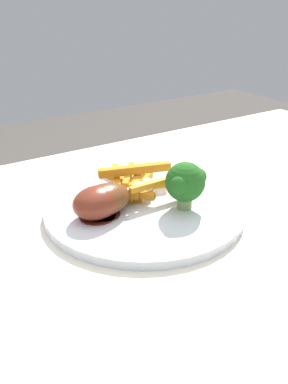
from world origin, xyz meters
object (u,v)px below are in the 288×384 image
dining_table (209,282)px  chicken_drumstick_near (105,200)px  broccoli_floret_front (185,182)px  chicken_drumstick_far (100,202)px  carrot_fries_pile (135,182)px  dinner_plate (144,209)px

dining_table → chicken_drumstick_near: size_ratio=7.81×
broccoli_floret_front → chicken_drumstick_far: bearing=-20.8°
chicken_drumstick_far → chicken_drumstick_near: bearing=-167.8°
dining_table → broccoli_floret_front: broccoli_floret_front is taller
carrot_fries_pile → chicken_drumstick_near: size_ratio=0.99×
dining_table → carrot_fries_pile: size_ratio=7.86×
dinner_plate → carrot_fries_pile: carrot_fries_pile is taller
chicken_drumstick_near → broccoli_floret_front: bearing=156.6°
chicken_drumstick_far → carrot_fries_pile: bearing=-152.3°
broccoli_floret_front → chicken_drumstick_near: bearing=-23.4°
carrot_fries_pile → chicken_drumstick_near: (0.07, 0.04, 0.01)m
dinner_plate → chicken_drumstick_near: chicken_drumstick_near is taller
broccoli_floret_front → chicken_drumstick_near: broccoli_floret_front is taller
dining_table → carrot_fries_pile: bearing=-58.9°
chicken_drumstick_near → carrot_fries_pile: bearing=-150.7°
dinner_plate → broccoli_floret_front: broccoli_floret_front is taller
dinner_plate → broccoli_floret_front: bearing=141.6°
broccoli_floret_front → chicken_drumstick_far: size_ratio=0.56×
dining_table → chicken_drumstick_far: 0.21m
dining_table → chicken_drumstick_far: chicken_drumstick_far is taller
dinner_plate → chicken_drumstick_far: bearing=-5.8°
dining_table → chicken_drumstick_far: bearing=-23.4°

